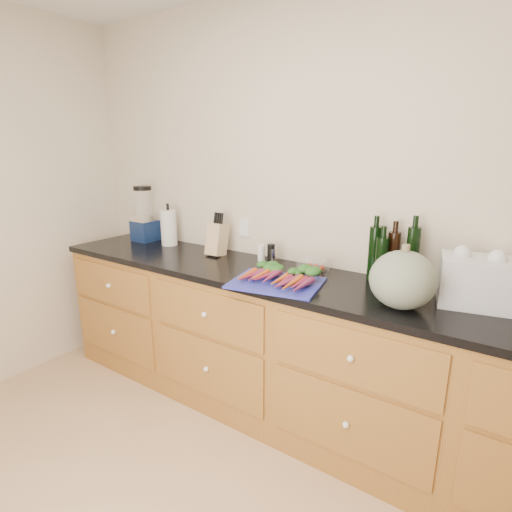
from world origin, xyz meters
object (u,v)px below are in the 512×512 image
Objects in this scene: carrots at (280,276)px; knife_block at (217,239)px; cutting_board at (276,283)px; squash at (403,280)px; blender_appliance at (144,217)px; paper_towel at (169,228)px; tomato_box at (313,265)px.

knife_block reaches higher than carrots.
carrots reaches higher than cutting_board.
blender_appliance reaches higher than squash.
carrots is 0.72m from knife_block.
carrots is 1.32× the size of squash.
tomato_box is (1.22, 0.01, -0.10)m from paper_towel.
cutting_board is at bearing -90.00° from carrots.
carrots is at bearing -21.35° from knife_block.
squash is 1.38× the size of knife_block.
knife_block is at bearing -2.32° from paper_towel.
carrots is 1.83× the size of knife_block.
cutting_board is at bearing -12.50° from blender_appliance.
squash is 1.12× the size of paper_towel.
cutting_board is 0.34m from tomato_box.
paper_towel is at bearing 164.59° from cutting_board.
tomato_box is (0.06, 0.33, 0.03)m from cutting_board.
blender_appliance is 0.28m from paper_towel.
tomato_box is (0.73, 0.03, -0.07)m from knife_block.
tomato_box is (0.06, 0.29, 0.00)m from carrots.
carrots is 1.47m from blender_appliance.
cutting_board is 1.59× the size of squash.
tomato_box reaches higher than cutting_board.
squash is 1.35m from knife_block.
squash is at bearing 4.02° from cutting_board.
blender_appliance is at bearing -179.53° from tomato_box.
knife_block reaches higher than cutting_board.
blender_appliance is 0.77m from knife_block.
knife_block is (0.49, -0.02, -0.03)m from paper_towel.
cutting_board is at bearing -100.44° from tomato_box.
squash is (0.66, 0.05, 0.13)m from cutting_board.
carrots is 1.48× the size of paper_towel.
squash is 0.70× the size of blender_appliance.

